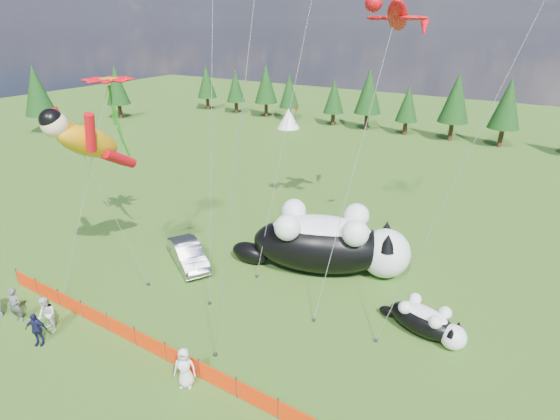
% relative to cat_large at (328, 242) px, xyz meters
% --- Properties ---
extents(ground, '(160.00, 160.00, 0.00)m').
position_rel_cat_large_xyz_m(ground, '(-3.71, -8.10, -1.92)').
color(ground, '#183C0B').
rests_on(ground, ground).
extents(safety_fence, '(22.06, 0.06, 1.10)m').
position_rel_cat_large_xyz_m(safety_fence, '(-3.71, -11.10, -1.42)').
color(safety_fence, '#262626').
rests_on(safety_fence, ground).
extents(tree_line, '(90.00, 4.00, 8.00)m').
position_rel_cat_large_xyz_m(tree_line, '(-3.71, 36.90, 2.08)').
color(tree_line, black).
rests_on(tree_line, ground).
extents(festival_tents, '(50.00, 3.20, 2.80)m').
position_rel_cat_large_xyz_m(festival_tents, '(7.29, 31.90, -0.52)').
color(festival_tents, white).
rests_on(festival_tents, ground).
extents(cat_large, '(10.76, 6.64, 4.04)m').
position_rel_cat_large_xyz_m(cat_large, '(0.00, 0.00, 0.00)').
color(cat_large, black).
rests_on(cat_large, ground).
extents(cat_small, '(4.54, 2.35, 1.66)m').
position_rel_cat_large_xyz_m(cat_small, '(6.82, -3.00, -1.13)').
color(cat_small, black).
rests_on(cat_small, ground).
extents(car, '(4.70, 3.70, 1.49)m').
position_rel_cat_large_xyz_m(car, '(-7.74, -4.13, -1.17)').
color(car, '#A3A3A7').
rests_on(car, ground).
extents(spectator_a, '(0.83, 0.69, 1.96)m').
position_rel_cat_large_xyz_m(spectator_a, '(-11.34, -13.01, -0.94)').
color(spectator_a, '#545559').
rests_on(spectator_a, ground).
extents(spectator_b, '(1.04, 0.72, 1.98)m').
position_rel_cat_large_xyz_m(spectator_b, '(-9.17, -12.65, -0.93)').
color(spectator_b, silver).
rests_on(spectator_b, ground).
extents(spectator_c, '(1.16, 0.98, 1.76)m').
position_rel_cat_large_xyz_m(spectator_c, '(-8.75, -13.48, -1.04)').
color(spectator_c, '#16183E').
rests_on(spectator_c, ground).
extents(spectator_e, '(1.12, 0.99, 1.92)m').
position_rel_cat_large_xyz_m(spectator_e, '(-0.96, -11.70, -0.96)').
color(spectator_e, silver).
rests_on(spectator_e, ground).
extents(superhero_kite, '(5.91, 6.22, 10.90)m').
position_rel_cat_large_xyz_m(superhero_kite, '(-10.66, -7.66, 6.48)').
color(superhero_kite, orange).
rests_on(superhero_kite, ground).
extents(gecko_kite, '(4.66, 13.64, 17.59)m').
position_rel_cat_large_xyz_m(gecko_kite, '(1.26, 5.11, 12.61)').
color(gecko_kite, red).
rests_on(gecko_kite, ground).
extents(flower_kite, '(3.03, 7.34, 12.51)m').
position_rel_cat_large_xyz_m(flower_kite, '(-11.76, -5.01, 9.15)').
color(flower_kite, red).
rests_on(flower_kite, ground).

